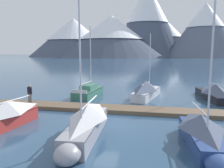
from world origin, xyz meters
The scene contains 14 objects.
ground_plane centered at (0.00, 0.00, 0.00)m, with size 700.00×700.00×0.00m, color #2D4C6B.
mountain_west_summit centered at (-67.03, 206.42, 20.30)m, with size 87.41×87.41×37.83m.
mountain_central_massif centered at (-26.43, 190.02, 20.09)m, with size 95.31×95.31×37.39m.
mountain_shoulder_ridge centered at (5.64, 214.51, 36.95)m, with size 73.41×73.41×69.29m.
mountain_east_summit centered at (23.46, 217.80, 19.24)m, with size 68.25×68.25×36.45m.
mountain_rear_spur centered at (55.79, 196.48, 24.90)m, with size 68.19×68.19×47.38m.
dock centered at (0.00, 4.00, 0.15)m, with size 21.97×3.56×0.30m.
sailboat_second_berth centered at (-6.16, -1.78, 0.85)m, with size 2.53×6.90×8.18m.
sailboat_mid_dock_port centered at (-3.14, 10.07, 0.54)m, with size 2.58×6.40×7.83m.
sailboat_mid_dock_starboard centered at (-0.39, -2.15, 0.90)m, with size 1.68×7.42×9.20m.
sailboat_far_berth centered at (3.32, 9.79, 0.91)m, with size 3.57×7.14×6.99m.
sailboat_outer_slip centered at (6.06, -2.86, 0.78)m, with size 1.86×6.45×8.62m.
sailboat_end_of_dock centered at (10.30, 10.04, 0.80)m, with size 2.53×7.27×8.13m.
person_on_dock centered at (-7.55, 4.66, 1.26)m, with size 0.55×0.35×1.69m.
Camera 1 is at (2.89, -14.51, 5.02)m, focal length 35.86 mm.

